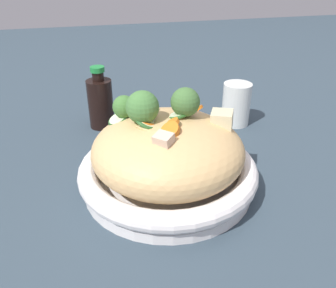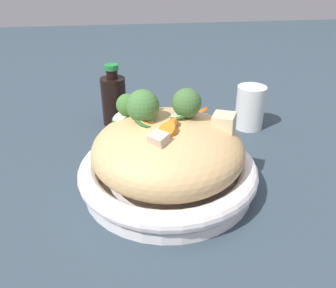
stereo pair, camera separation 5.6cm
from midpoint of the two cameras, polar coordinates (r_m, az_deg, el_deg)
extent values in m
plane|color=#31404B|center=(0.60, -2.68, -6.83)|extent=(3.00, 3.00, 0.00)
cylinder|color=white|center=(0.60, -2.69, -6.15)|extent=(0.28, 0.28, 0.02)
torus|color=white|center=(0.58, -2.75, -4.14)|extent=(0.29, 0.29, 0.03)
ellipsoid|color=tan|center=(0.57, -2.84, -1.02)|extent=(0.24, 0.24, 0.11)
torus|color=tan|center=(0.56, -5.48, 2.82)|extent=(0.05, 0.05, 0.02)
torus|color=tan|center=(0.54, -5.45, 2.34)|extent=(0.07, 0.07, 0.02)
cone|color=#9DB66F|center=(0.58, -7.00, 4.62)|extent=(0.02, 0.02, 0.02)
sphere|color=#386C3B|center=(0.57, -7.12, 6.53)|extent=(0.05, 0.05, 0.03)
cone|color=#98C075|center=(0.59, -9.70, 4.04)|extent=(0.02, 0.02, 0.01)
sphere|color=#427435|center=(0.58, -9.86, 5.87)|extent=(0.05, 0.05, 0.04)
cone|color=#96B97B|center=(0.55, -6.99, 3.39)|extent=(0.03, 0.03, 0.01)
sphere|color=#46783B|center=(0.54, -7.15, 5.84)|extent=(0.07, 0.07, 0.05)
cone|color=#9AB677|center=(0.56, -0.12, 4.30)|extent=(0.03, 0.03, 0.02)
sphere|color=#426C36|center=(0.55, -0.12, 6.71)|extent=(0.07, 0.07, 0.05)
cylinder|color=orange|center=(0.54, -6.72, 3.48)|extent=(0.04, 0.04, 0.01)
cylinder|color=orange|center=(0.52, -2.30, 3.16)|extent=(0.03, 0.03, 0.02)
cylinder|color=orange|center=(0.51, -2.79, 2.11)|extent=(0.04, 0.04, 0.02)
cylinder|color=orange|center=(0.62, 1.94, 5.50)|extent=(0.04, 0.04, 0.02)
cylinder|color=orange|center=(0.58, -7.14, 4.97)|extent=(0.03, 0.04, 0.03)
cylinder|color=beige|center=(0.54, -6.36, 3.48)|extent=(0.04, 0.04, 0.02)
torus|color=#2E5E29|center=(0.54, -6.36, 3.48)|extent=(0.05, 0.05, 0.02)
cylinder|color=beige|center=(0.59, -10.77, 3.90)|extent=(0.03, 0.04, 0.02)
torus|color=#2A4F26|center=(0.59, -10.77, 3.90)|extent=(0.04, 0.04, 0.02)
cylinder|color=beige|center=(0.56, -1.12, 4.67)|extent=(0.04, 0.04, 0.02)
torus|color=#285A21|center=(0.56, -1.12, 4.67)|extent=(0.05, 0.05, 0.02)
cube|color=beige|center=(0.49, -3.98, 0.60)|extent=(0.03, 0.03, 0.02)
cube|color=beige|center=(0.57, 5.87, 3.80)|extent=(0.05, 0.05, 0.03)
cylinder|color=black|center=(0.80, -12.79, 6.28)|extent=(0.05, 0.05, 0.11)
cylinder|color=black|center=(0.78, -13.30, 10.57)|extent=(0.02, 0.02, 0.02)
cylinder|color=#1E7F38|center=(0.78, -13.42, 11.61)|extent=(0.03, 0.03, 0.01)
cylinder|color=silver|center=(0.81, 8.99, 6.34)|extent=(0.06, 0.06, 0.10)
camera|label=1|loc=(0.03, -92.86, -1.57)|focal=37.83mm
camera|label=2|loc=(0.03, 87.14, 1.57)|focal=37.83mm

